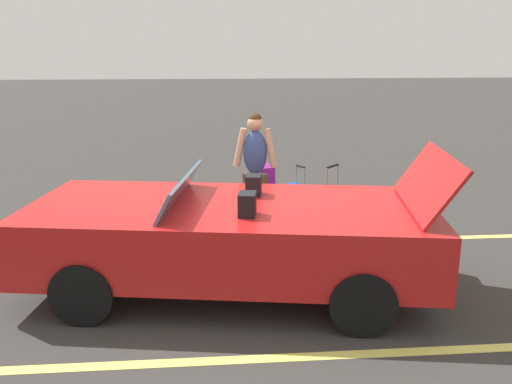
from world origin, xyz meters
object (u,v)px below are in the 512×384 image
Objects in this scene: convertible_car at (212,236)px; traveler_person at (255,166)px; suitcase_small_carryon at (297,201)px; suitcase_large_black at (325,216)px; suitcase_medium_bright at (264,184)px.

convertible_car is 2.68× the size of traveler_person.
suitcase_small_carryon is 1.14m from traveler_person.
suitcase_large_black is 1.06× the size of suitcase_medium_bright.
traveler_person reaches higher than convertible_car.
traveler_person reaches higher than suitcase_small_carryon.
suitcase_medium_bright is (0.60, -2.00, -0.06)m from suitcase_large_black.
convertible_car is 2.75m from suitcase_small_carryon.
suitcase_large_black reaches higher than suitcase_medium_bright.
suitcase_large_black is 0.64× the size of traveler_person.
traveler_person is at bearing -114.74° from suitcase_medium_bright.
suitcase_medium_bright is 0.61× the size of traveler_person.
suitcase_medium_bright is at bearing -95.72° from convertible_car.
suitcase_large_black is at bearing -87.72° from suitcase_medium_bright.
suitcase_small_carryon is at bearing -77.69° from suitcase_medium_bright.
traveler_person is at bearing 11.01° from suitcase_large_black.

